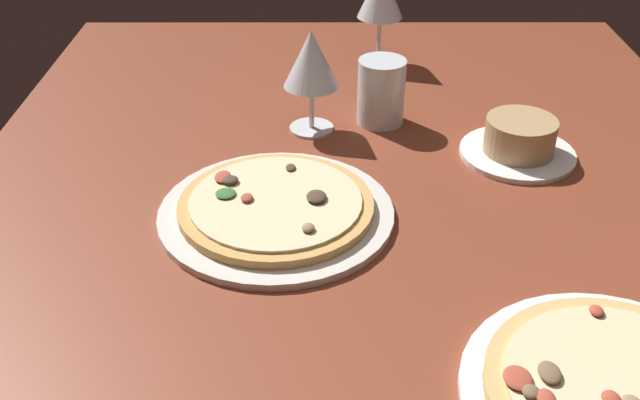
{
  "coord_description": "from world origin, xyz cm",
  "views": [
    {
      "loc": [
        76.03,
        -5.66,
        56.43
      ],
      "look_at": [
        -0.78,
        -5.57,
        7.0
      ],
      "focal_mm": 41.23,
      "sensor_mm": 36.0,
      "label": 1
    }
  ],
  "objects_px": {
    "wine_glass_far": "(311,61)",
    "pizza_main": "(276,209)",
    "water_glass": "(381,96)",
    "pizza_side": "(621,396)",
    "ramekin_on_saucer": "(519,141)"
  },
  "relations": [
    {
      "from": "pizza_side",
      "to": "wine_glass_far",
      "type": "xyz_separation_m",
      "value": [
        -0.55,
        -0.29,
        0.1
      ]
    },
    {
      "from": "pizza_main",
      "to": "pizza_side",
      "type": "bearing_deg",
      "value": 46.82
    },
    {
      "from": "pizza_main",
      "to": "pizza_side",
      "type": "xyz_separation_m",
      "value": [
        0.31,
        0.33,
        0.0
      ]
    },
    {
      "from": "pizza_main",
      "to": "ramekin_on_saucer",
      "type": "height_order",
      "value": "ramekin_on_saucer"
    },
    {
      "from": "ramekin_on_saucer",
      "to": "pizza_main",
      "type": "bearing_deg",
      "value": -65.32
    },
    {
      "from": "ramekin_on_saucer",
      "to": "water_glass",
      "type": "height_order",
      "value": "water_glass"
    },
    {
      "from": "wine_glass_far",
      "to": "water_glass",
      "type": "distance_m",
      "value": 0.13
    },
    {
      "from": "water_glass",
      "to": "pizza_side",
      "type": "bearing_deg",
      "value": 17.24
    },
    {
      "from": "pizza_side",
      "to": "wine_glass_far",
      "type": "bearing_deg",
      "value": -152.52
    },
    {
      "from": "wine_glass_far",
      "to": "water_glass",
      "type": "relative_size",
      "value": 1.55
    },
    {
      "from": "wine_glass_far",
      "to": "water_glass",
      "type": "height_order",
      "value": "wine_glass_far"
    },
    {
      "from": "pizza_main",
      "to": "ramekin_on_saucer",
      "type": "xyz_separation_m",
      "value": [
        -0.16,
        0.34,
        0.01
      ]
    },
    {
      "from": "pizza_side",
      "to": "wine_glass_far",
      "type": "relative_size",
      "value": 1.85
    },
    {
      "from": "pizza_main",
      "to": "wine_glass_far",
      "type": "xyz_separation_m",
      "value": [
        -0.24,
        0.04,
        0.1
      ]
    },
    {
      "from": "wine_glass_far",
      "to": "pizza_main",
      "type": "bearing_deg",
      "value": -10.09
    }
  ]
}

